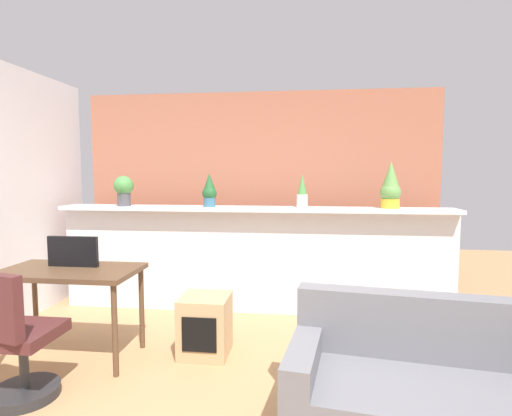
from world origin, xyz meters
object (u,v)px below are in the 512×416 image
potted_plant_2 (302,192)px  potted_plant_3 (391,187)px  desk (70,279)px  tv_monitor (73,251)px  potted_plant_0 (124,189)px  couch (431,399)px  potted_plant_1 (209,191)px  side_cube_shelf (205,325)px  office_chair (15,346)px

potted_plant_2 → potted_plant_3: 0.91m
desk → tv_monitor: size_ratio=2.55×
potted_plant_0 → couch: (2.69, -2.00, -1.07)m
potted_plant_3 → couch: bearing=-95.0°
tv_monitor → potted_plant_3: bearing=23.0°
potted_plant_1 → desk: (-0.88, -1.23, -0.67)m
desk → side_cube_shelf: 1.17m
potted_plant_0 → potted_plant_3: size_ratio=0.68×
side_cube_shelf → desk: bearing=-170.2°
potted_plant_1 → desk: size_ratio=0.33×
potted_plant_1 → side_cube_shelf: potted_plant_1 is taller
desk → tv_monitor: bearing=99.0°
potted_plant_0 → couch: size_ratio=0.20×
potted_plant_1 → side_cube_shelf: bearing=-79.1°
potted_plant_3 → potted_plant_0: bearing=-178.9°
potted_plant_0 → potted_plant_3: 2.87m
potted_plant_2 → potted_plant_3: bearing=2.2°
potted_plant_0 → office_chair: 2.10m
potted_plant_2 → tv_monitor: bearing=-148.6°
potted_plant_1 → desk: 1.65m
couch → potted_plant_2: bearing=109.8°
potted_plant_0 → potted_plant_1: (0.97, 0.01, -0.02)m
potted_plant_2 → desk: (-1.88, -1.23, -0.66)m
potted_plant_0 → desk: potted_plant_0 is taller
potted_plant_0 → desk: (0.09, -1.22, -0.69)m
potted_plant_2 → potted_plant_1: bearing=-179.7°
desk → couch: size_ratio=0.67×
potted_plant_3 → desk: bearing=-155.5°
tv_monitor → couch: 2.82m
desk → side_cube_shelf: size_ratio=2.20×
potted_plant_3 → office_chair: bearing=-145.4°
potted_plant_1 → tv_monitor: size_ratio=0.84×
potted_plant_3 → tv_monitor: 3.08m
potted_plant_1 → potted_plant_3: size_ratio=0.74×
potted_plant_2 → desk: bearing=-146.7°
desk → office_chair: bearing=-89.5°
potted_plant_3 → tv_monitor: potted_plant_3 is taller
potted_plant_2 → potted_plant_3: potted_plant_3 is taller
potted_plant_2 → potted_plant_0: bearing=-179.5°
tv_monitor → side_cube_shelf: size_ratio=0.86×
potted_plant_1 → potted_plant_3: 1.91m
potted_plant_0 → potted_plant_1: bearing=0.8°
desk → potted_plant_2: bearing=33.3°
desk → couch: couch is taller
potted_plant_3 → side_cube_shelf: 2.32m
potted_plant_0 → potted_plant_1: 0.97m
potted_plant_0 → tv_monitor: potted_plant_0 is taller
couch → potted_plant_3: bearing=85.0°
potted_plant_1 → couch: potted_plant_1 is taller
office_chair → couch: 2.61m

